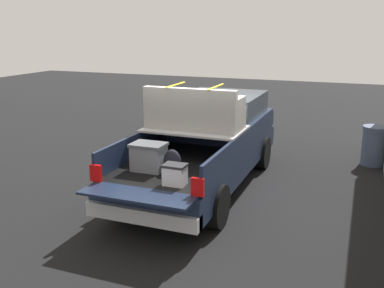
% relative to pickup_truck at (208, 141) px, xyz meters
% --- Properties ---
extents(ground_plane, '(40.00, 40.00, 0.00)m').
position_rel_pickup_truck_xyz_m(ground_plane, '(-0.36, -0.00, -0.94)').
color(ground_plane, black).
extents(pickup_truck, '(6.05, 2.06, 2.23)m').
position_rel_pickup_truck_xyz_m(pickup_truck, '(0.00, 0.00, 0.00)').
color(pickup_truck, '#162138').
rests_on(pickup_truck, ground_plane).
extents(trash_can, '(0.60, 0.60, 0.98)m').
position_rel_pickup_truck_xyz_m(trash_can, '(2.64, -3.39, -0.44)').
color(trash_can, '#3F4C66').
rests_on(trash_can, ground_plane).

